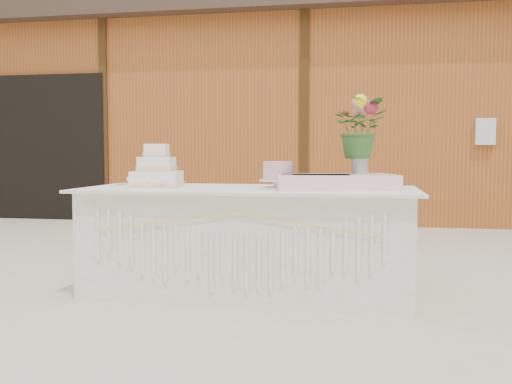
# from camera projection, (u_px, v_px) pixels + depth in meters

# --- Properties ---
(ground) EXTENTS (80.00, 80.00, 0.00)m
(ground) POSITION_uv_depth(u_px,v_px,m) (248.00, 293.00, 4.16)
(ground) COLOR beige
(ground) RESTS_ON ground
(barn) EXTENTS (12.60, 4.60, 3.30)m
(barn) POSITION_uv_depth(u_px,v_px,m) (315.00, 115.00, 9.93)
(barn) COLOR #A85123
(barn) RESTS_ON ground
(cake_table) EXTENTS (2.40, 1.00, 0.77)m
(cake_table) POSITION_uv_depth(u_px,v_px,m) (248.00, 241.00, 4.13)
(cake_table) COLOR white
(cake_table) RESTS_ON ground
(wedding_cake) EXTENTS (0.40, 0.40, 0.32)m
(wedding_cake) POSITION_uv_depth(u_px,v_px,m) (157.00, 172.00, 4.23)
(wedding_cake) COLOR white
(wedding_cake) RESTS_ON cake_table
(pink_cake_stand) EXTENTS (0.27, 0.27, 0.19)m
(pink_cake_stand) POSITION_uv_depth(u_px,v_px,m) (278.00, 174.00, 3.97)
(pink_cake_stand) COLOR white
(pink_cake_stand) RESTS_ON cake_table
(satin_runner) EXTENTS (0.91, 0.65, 0.10)m
(satin_runner) POSITION_uv_depth(u_px,v_px,m) (335.00, 182.00, 3.97)
(satin_runner) COLOR #FED3CC
(satin_runner) RESTS_ON cake_table
(flower_vase) EXTENTS (0.12, 0.12, 0.16)m
(flower_vase) POSITION_uv_depth(u_px,v_px,m) (360.00, 163.00, 3.99)
(flower_vase) COLOR #BBBABF
(flower_vase) RESTS_ON satin_runner
(bouquet) EXTENTS (0.39, 0.35, 0.41)m
(bouquet) POSITION_uv_depth(u_px,v_px,m) (361.00, 122.00, 3.97)
(bouquet) COLOR #305E25
(bouquet) RESTS_ON flower_vase
(loose_flowers) EXTENTS (0.22, 0.35, 0.02)m
(loose_flowers) POSITION_uv_depth(u_px,v_px,m) (120.00, 185.00, 4.39)
(loose_flowers) COLOR #CC7D91
(loose_flowers) RESTS_ON cake_table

